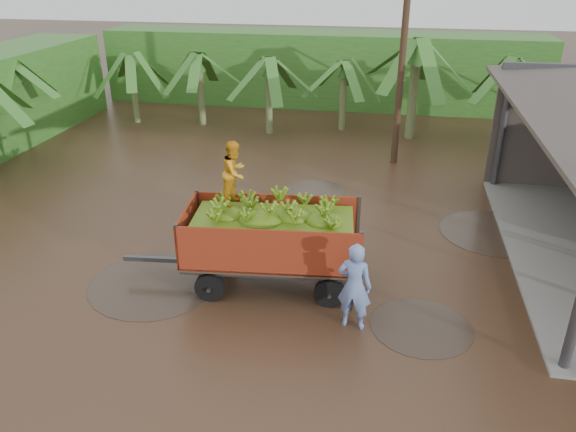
{
  "coord_description": "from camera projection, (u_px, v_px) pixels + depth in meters",
  "views": [
    {
      "loc": [
        1.7,
        -12.93,
        7.18
      ],
      "look_at": [
        -0.5,
        -1.19,
        1.56
      ],
      "focal_mm": 35.0,
      "sensor_mm": 36.0,
      "label": 1
    }
  ],
  "objects": [
    {
      "name": "banana_plants",
      "position": [
        182.0,
        118.0,
        19.98
      ],
      "size": [
        24.5,
        19.64,
        4.21
      ],
      "color": "#2D661E",
      "rests_on": "ground"
    },
    {
      "name": "banana_trailer",
      "position": [
        272.0,
        236.0,
        12.95
      ],
      "size": [
        5.73,
        2.35,
        3.38
      ],
      "rotation": [
        0.0,
        0.0,
        0.1
      ],
      "color": "red",
      "rests_on": "ground"
    },
    {
      "name": "man_blue",
      "position": [
        354.0,
        286.0,
        11.49
      ],
      "size": [
        0.78,
        0.57,
        1.96
      ],
      "primitive_type": "imported",
      "rotation": [
        0.0,
        0.0,
        2.99
      ],
      "color": "#6880BF",
      "rests_on": "ground"
    },
    {
      "name": "hedge_north",
      "position": [
        321.0,
        68.0,
        28.64
      ],
      "size": [
        22.0,
        3.0,
        3.6
      ],
      "primitive_type": "cube",
      "color": "#2D661E",
      "rests_on": "ground"
    },
    {
      "name": "utility_pole",
      "position": [
        403.0,
        48.0,
        19.34
      ],
      "size": [
        1.2,
        0.24,
        8.29
      ],
      "color": "#47301E",
      "rests_on": "ground"
    },
    {
      "name": "ground",
      "position": [
        315.0,
        252.0,
        14.84
      ],
      "size": [
        100.0,
        100.0,
        0.0
      ],
      "primitive_type": "plane",
      "color": "black",
      "rests_on": "ground"
    }
  ]
}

